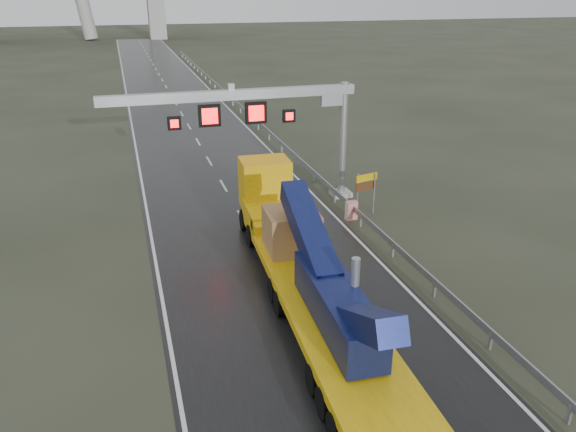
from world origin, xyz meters
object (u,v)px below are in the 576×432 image
object	(u,v)px
sign_gantry	(268,113)
exit_sign_pair	(366,186)
striped_barrier	(351,210)
heavy_haul_truck	(299,250)

from	to	relation	value
sign_gantry	exit_sign_pair	bearing A→B (deg)	-33.82
sign_gantry	striped_barrier	bearing A→B (deg)	-44.88
heavy_haul_truck	exit_sign_pair	bearing A→B (deg)	50.76
sign_gantry	striped_barrier	world-z (taller)	sign_gantry
exit_sign_pair	striped_barrier	xyz separation A→B (m)	(-1.10, -0.53, -1.21)
exit_sign_pair	heavy_haul_truck	bearing A→B (deg)	-145.96
striped_barrier	heavy_haul_truck	bearing A→B (deg)	-138.32
exit_sign_pair	striped_barrier	bearing A→B (deg)	-168.16
heavy_haul_truck	exit_sign_pair	xyz separation A→B (m)	(6.38, 7.13, -0.04)
sign_gantry	exit_sign_pair	distance (m)	7.14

